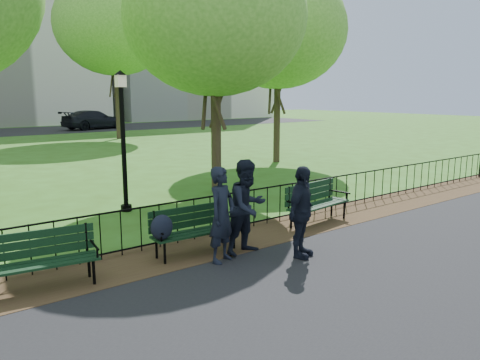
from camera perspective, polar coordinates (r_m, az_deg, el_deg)
ground at (r=8.48m, az=2.89°, el=-10.38°), size 120.00×120.00×0.00m
asphalt_path at (r=6.52m, az=23.65°, el=-18.00°), size 60.00×9.20×0.01m
dirt_strip at (r=9.60m, az=-2.95°, el=-7.77°), size 60.00×1.60×0.01m
iron_fence at (r=9.87m, az=-4.63°, el=-4.35°), size 24.06×0.06×1.00m
apartment_east at (r=63.01m, az=-7.77°, el=18.59°), size 20.00×15.00×24.00m
park_bench_main at (r=8.74m, az=-7.46°, el=-5.56°), size 1.84×0.61×0.98m
park_bench_left_a at (r=7.98m, az=-23.37°, el=-8.29°), size 1.81×0.77×1.00m
park_bench_right_a at (r=11.13m, az=9.17°, el=-2.24°), size 1.89×0.79×1.04m
lamppost at (r=12.28m, az=-14.07°, el=5.21°), size 0.32×0.32×3.59m
tree_near_e at (r=14.45m, az=-3.06°, el=19.17°), size 5.38×5.38×7.50m
tree_mid_e at (r=21.05m, az=4.68°, el=17.77°), size 5.89×5.89×8.21m
tree_far_e at (r=33.22m, az=-15.12°, el=17.80°), size 7.69×7.69×10.72m
person_left at (r=8.41m, az=-2.23°, el=-4.25°), size 0.75×0.63×1.74m
person_mid at (r=8.84m, az=0.93°, el=-3.29°), size 0.93×0.56×1.81m
person_right at (r=8.70m, az=7.48°, el=-3.90°), size 1.09×0.80×1.72m
sedan_dark at (r=42.49m, az=-17.41°, el=7.03°), size 5.89×3.51×1.60m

